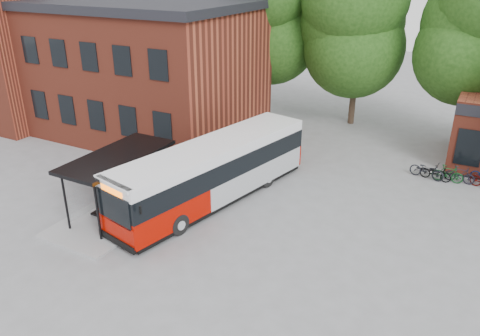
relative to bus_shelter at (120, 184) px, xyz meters
The scene contains 12 objects.
ground 4.83m from the bus_shelter, 12.53° to the left, with size 100.00×100.00×0.00m, color slate.
station_building 13.42m from the bus_shelter, 130.36° to the left, with size 18.40×10.40×8.50m, color maroon, non-canonical shape.
bus_shelter is the anchor object (origin of this frame).
bike_rail 17.67m from the bus_shelter, 38.61° to the left, with size 5.20×0.10×0.38m, color black, non-canonical shape.
tree_0 17.54m from the bus_shelter, 95.04° to the left, with size 7.92×7.92×11.00m, color #1B4011, non-canonical shape.
tree_1 19.19m from the bus_shelter, 73.01° to the left, with size 7.92×7.92×10.40m, color #1B4011, non-canonical shape.
tree_2 21.49m from the bus_shelter, 53.67° to the left, with size 7.92×7.92×11.00m, color #1B4011, non-canonical shape.
city_bus 4.36m from the bus_shelter, 45.29° to the left, with size 2.44×11.46×2.91m, color #A90A00, non-canonical shape.
bicycle_0 15.86m from the bus_shelter, 42.09° to the left, with size 0.64×1.83×0.96m, color black.
bicycle_1 16.66m from the bus_shelter, 39.78° to the left, with size 0.44×1.56×0.94m, color #12441C.
bicycle_2 16.20m from the bus_shelter, 40.99° to the left, with size 0.56×1.60×0.84m, color black.
bicycle_3 17.23m from the bus_shelter, 39.12° to the left, with size 0.43×1.51×0.91m, color black.
Camera 1 is at (9.31, -15.15, 10.57)m, focal length 35.00 mm.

